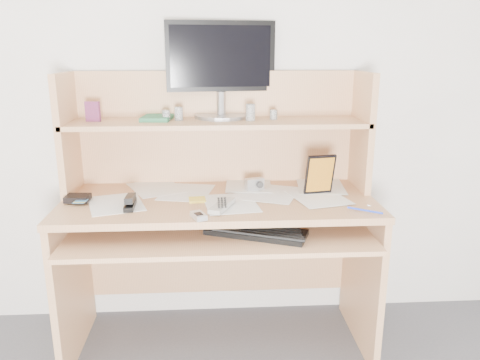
{
  "coord_description": "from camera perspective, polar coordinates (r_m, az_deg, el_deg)",
  "views": [
    {
      "loc": [
        -0.02,
        -0.53,
        1.4
      ],
      "look_at": [
        0.09,
        1.43,
        0.85
      ],
      "focal_mm": 35.0,
      "sensor_mm": 36.0,
      "label": 1
    }
  ],
  "objects": [
    {
      "name": "back_wall",
      "position": [
        2.34,
        -2.88,
        11.96
      ],
      "size": [
        3.6,
        0.04,
        2.5
      ],
      "primitive_type": "cube",
      "color": "white",
      "rests_on": "floor"
    },
    {
      "name": "desk",
      "position": [
        2.21,
        -2.62,
        -2.98
      ],
      "size": [
        1.4,
        0.7,
        1.3
      ],
      "color": "tan",
      "rests_on": "floor"
    },
    {
      "name": "paper_clutter",
      "position": [
        2.11,
        -2.6,
        -2.17
      ],
      "size": [
        1.32,
        0.54,
        0.01
      ],
      "primitive_type": "cube",
      "color": "white",
      "rests_on": "desk"
    },
    {
      "name": "keyboard",
      "position": [
        1.97,
        1.98,
        -6.27
      ],
      "size": [
        0.44,
        0.29,
        0.03
      ],
      "rotation": [
        0.0,
        0.0,
        -0.38
      ],
      "color": "black",
      "rests_on": "desk"
    },
    {
      "name": "tv_remote",
      "position": [
        1.97,
        -2.21,
        -3.13
      ],
      "size": [
        0.12,
        0.19,
        0.02
      ],
      "primitive_type": "cube",
      "rotation": [
        0.0,
        0.0,
        -0.39
      ],
      "color": "#9E9F99",
      "rests_on": "paper_clutter"
    },
    {
      "name": "flip_phone",
      "position": [
        1.86,
        -5.07,
        -4.24
      ],
      "size": [
        0.07,
        0.09,
        0.02
      ],
      "primitive_type": "cube",
      "rotation": [
        0.0,
        0.0,
        0.41
      ],
      "color": "silver",
      "rests_on": "paper_clutter"
    },
    {
      "name": "stapler",
      "position": [
        2.04,
        -13.28,
        -2.52
      ],
      "size": [
        0.05,
        0.15,
        0.05
      ],
      "primitive_type": "cube",
      "rotation": [
        0.0,
        0.0,
        0.05
      ],
      "color": "black",
      "rests_on": "paper_clutter"
    },
    {
      "name": "wallet",
      "position": [
        2.17,
        -19.18,
        -2.1
      ],
      "size": [
        0.11,
        0.09,
        0.03
      ],
      "primitive_type": "cube",
      "rotation": [
        0.0,
        0.0,
        -0.06
      ],
      "color": "black",
      "rests_on": "paper_clutter"
    },
    {
      "name": "sticky_note_pad",
      "position": [
        2.09,
        -5.24,
        -2.41
      ],
      "size": [
        0.08,
        0.08,
        0.01
      ],
      "primitive_type": "cube",
      "rotation": [
        0.0,
        0.0,
        0.1
      ],
      "color": "#F6FF43",
      "rests_on": "desk"
    },
    {
      "name": "digital_camera",
      "position": [
        2.22,
        1.77,
        -0.48
      ],
      "size": [
        0.1,
        0.06,
        0.05
      ],
      "primitive_type": "cube",
      "rotation": [
        0.0,
        0.0,
        0.37
      ],
      "color": "#A2A2A4",
      "rests_on": "paper_clutter"
    },
    {
      "name": "game_case",
      "position": [
        2.16,
        9.71,
        0.67
      ],
      "size": [
        0.13,
        0.04,
        0.19
      ],
      "primitive_type": "cube",
      "rotation": [
        0.0,
        0.0,
        0.18
      ],
      "color": "black",
      "rests_on": "paper_clutter"
    },
    {
      "name": "blue_pen",
      "position": [
        1.99,
        14.98,
        -3.59
      ],
      "size": [
        0.13,
        0.09,
        0.01
      ],
      "primitive_type": "cylinder",
      "rotation": [
        1.57,
        0.0,
        0.98
      ],
      "color": "#1B36CF",
      "rests_on": "paper_clutter"
    },
    {
      "name": "card_box",
      "position": [
        2.25,
        -17.51,
        7.97
      ],
      "size": [
        0.07,
        0.03,
        0.09
      ],
      "primitive_type": "cube",
      "rotation": [
        0.0,
        0.0,
        -0.16
      ],
      "color": "#A92A16",
      "rests_on": "desk"
    },
    {
      "name": "shelf_book",
      "position": [
        2.24,
        -10.08,
        7.47
      ],
      "size": [
        0.15,
        0.19,
        0.02
      ],
      "primitive_type": "cube",
      "rotation": [
        0.0,
        0.0,
        -0.09
      ],
      "color": "#2F7740",
      "rests_on": "desk"
    },
    {
      "name": "chip_stack_a",
      "position": [
        2.2,
        -8.99,
        7.77
      ],
      "size": [
        0.04,
        0.04,
        0.05
      ],
      "primitive_type": "cylinder",
      "rotation": [
        0.0,
        0.0,
        -0.16
      ],
      "color": "black",
      "rests_on": "desk"
    },
    {
      "name": "chip_stack_b",
      "position": [
        2.2,
        -7.48,
        8.02
      ],
      "size": [
        0.04,
        0.04,
        0.06
      ],
      "primitive_type": "cylinder",
      "rotation": [
        0.0,
        0.0,
        0.1
      ],
      "color": "white",
      "rests_on": "desk"
    },
    {
      "name": "chip_stack_c",
      "position": [
        2.22,
        4.11,
        7.95
      ],
      "size": [
        0.04,
        0.04,
        0.04
      ],
      "primitive_type": "cylinder",
      "rotation": [
        0.0,
        0.0,
        -0.13
      ],
      "color": "black",
      "rests_on": "desk"
    },
    {
      "name": "chip_stack_d",
      "position": [
        2.17,
        1.29,
        8.24
      ],
      "size": [
        0.05,
        0.05,
        0.08
      ],
      "primitive_type": "cylinder",
      "rotation": [
        0.0,
        0.0,
        0.04
      ],
      "color": "silver",
      "rests_on": "desk"
    },
    {
      "name": "monitor",
      "position": [
        2.28,
        -2.35,
        13.63
      ],
      "size": [
        0.52,
        0.26,
        0.45
      ],
      "rotation": [
        0.0,
        0.0,
        0.12
      ],
      "color": "#9D9DA1",
      "rests_on": "desk"
    }
  ]
}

